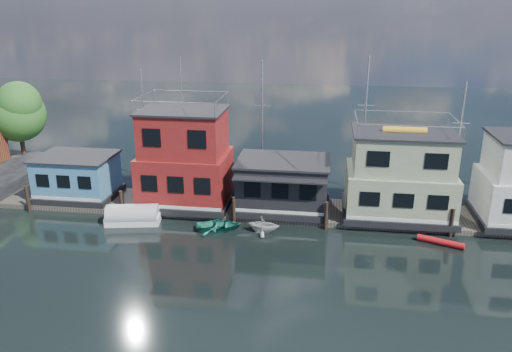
% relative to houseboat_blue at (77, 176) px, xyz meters
% --- Properties ---
extents(ground, '(160.00, 160.00, 0.00)m').
position_rel_houseboat_blue_xyz_m(ground, '(18.00, -12.00, -2.21)').
color(ground, black).
rests_on(ground, ground).
extents(dock, '(48.00, 5.00, 0.40)m').
position_rel_houseboat_blue_xyz_m(dock, '(18.00, 0.00, -2.01)').
color(dock, '#595147').
rests_on(dock, ground).
extents(houseboat_blue, '(6.40, 4.90, 3.66)m').
position_rel_houseboat_blue_xyz_m(houseboat_blue, '(0.00, 0.00, 0.00)').
color(houseboat_blue, black).
rests_on(houseboat_blue, dock).
extents(houseboat_red, '(7.40, 5.90, 11.86)m').
position_rel_houseboat_blue_xyz_m(houseboat_red, '(9.50, 0.00, 1.90)').
color(houseboat_red, black).
rests_on(houseboat_red, dock).
extents(houseboat_dark, '(7.40, 6.10, 4.06)m').
position_rel_houseboat_blue_xyz_m(houseboat_dark, '(17.50, -0.02, 0.21)').
color(houseboat_dark, black).
rests_on(houseboat_dark, dock).
extents(houseboat_green, '(8.40, 5.90, 7.03)m').
position_rel_houseboat_blue_xyz_m(houseboat_green, '(26.50, 0.00, 1.34)').
color(houseboat_green, black).
rests_on(houseboat_green, dock).
extents(pilings, '(42.28, 0.28, 2.20)m').
position_rel_houseboat_blue_xyz_m(pilings, '(17.67, -2.80, -1.11)').
color(pilings, '#2D2116').
rests_on(pilings, ground).
extents(background_masts, '(36.40, 0.16, 12.00)m').
position_rel_houseboat_blue_xyz_m(background_masts, '(22.76, 6.00, 3.35)').
color(background_masts, silver).
rests_on(background_masts, ground).
extents(tarp_runabout, '(4.31, 2.34, 1.66)m').
position_rel_houseboat_blue_xyz_m(tarp_runabout, '(6.28, -3.85, -1.59)').
color(tarp_runabout, white).
rests_on(tarp_runabout, ground).
extents(dinghy_teal, '(3.81, 3.08, 0.70)m').
position_rel_houseboat_blue_xyz_m(dinghy_teal, '(13.07, -4.05, -1.86)').
color(dinghy_teal, '#227E6A').
rests_on(dinghy_teal, ground).
extents(dinghy_white, '(2.56, 2.26, 1.26)m').
position_rel_houseboat_blue_xyz_m(dinghy_white, '(16.43, -3.98, -1.57)').
color(dinghy_white, silver).
rests_on(dinghy_white, ground).
extents(red_kayak, '(3.13, 1.59, 0.47)m').
position_rel_houseboat_blue_xyz_m(red_kayak, '(29.05, -4.24, -1.97)').
color(red_kayak, red).
rests_on(red_kayak, ground).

